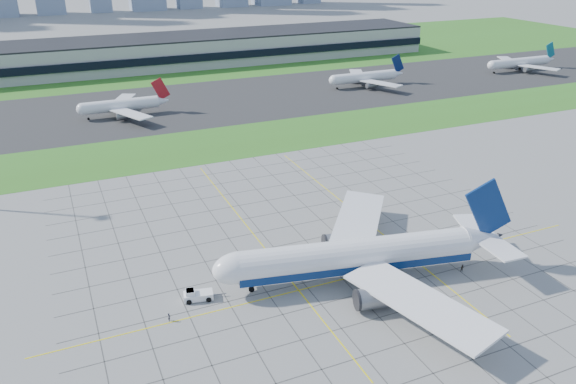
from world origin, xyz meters
The scene contains 13 objects.
ground centered at (0.00, 0.00, 0.00)m, with size 1400.00×1400.00×0.00m, color gray.
grass_median centered at (0.00, 90.00, 0.02)m, with size 700.00×35.00×0.04m, color #377020.
asphalt_taxiway centered at (0.00, 145.00, 0.03)m, with size 700.00×75.00×0.04m, color #383838.
grass_far centered at (0.00, 255.00, 0.02)m, with size 700.00×145.00×0.04m, color #377020.
apron_markings centered at (0.43, 11.09, 0.02)m, with size 120.00×130.00×0.03m.
terminal centered at (40.00, 229.87, 7.89)m, with size 260.00×43.00×15.80m.
airliner centered at (2.73, -2.90, 5.42)m, with size 62.37×62.59×19.82m.
pushback_tug centered at (-29.29, 3.08, 1.02)m, with size 8.34×3.77×2.29m.
crew_near centered at (-35.69, -1.48, 0.83)m, with size 0.60×0.40×1.65m, color black.
crew_far centered at (24.39, -9.38, 0.80)m, with size 0.78×0.61×1.60m, color black.
distant_jet_1 centered at (-22.73, 137.11, 4.48)m, with size 34.21×42.66×14.08m.
distant_jet_2 centered at (91.31, 142.31, 4.49)m, with size 38.47×42.66×14.08m.
distant_jet_3 centered at (185.75, 139.95, 4.49)m, with size 43.52×42.66×14.08m.
Camera 1 is at (-49.51, -86.97, 63.15)m, focal length 35.00 mm.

